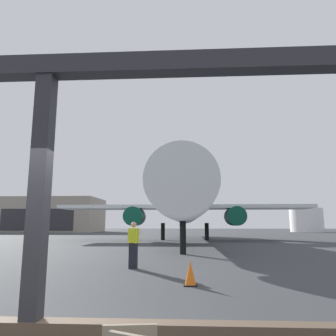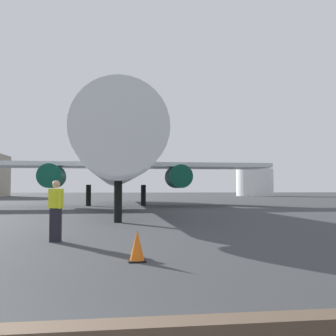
{
  "view_description": "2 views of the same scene",
  "coord_description": "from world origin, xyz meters",
  "px_view_note": "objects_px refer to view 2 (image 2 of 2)",
  "views": [
    {
      "loc": [
        1.71,
        -3.7,
        1.62
      ],
      "look_at": [
        0.8,
        12.45,
        4.45
      ],
      "focal_mm": 34.88,
      "sensor_mm": 36.0,
      "label": 1
    },
    {
      "loc": [
        1.32,
        -2.75,
        1.5
      ],
      "look_at": [
        3.95,
        16.71,
        2.52
      ],
      "focal_mm": 42.55,
      "sensor_mm": 36.0,
      "label": 2
    }
  ],
  "objects_px": {
    "traffic_cone": "(137,246)",
    "airplane": "(117,160)",
    "fuel_storage_tank": "(255,182)",
    "ground_crew_worker": "(56,210)"
  },
  "relations": [
    {
      "from": "ground_crew_worker",
      "to": "airplane",
      "type": "bearing_deg",
      "value": 85.04
    },
    {
      "from": "airplane",
      "to": "fuel_storage_tank",
      "type": "relative_size",
      "value": 4.88
    },
    {
      "from": "ground_crew_worker",
      "to": "traffic_cone",
      "type": "distance_m",
      "value": 4.02
    },
    {
      "from": "traffic_cone",
      "to": "fuel_storage_tank",
      "type": "height_order",
      "value": "fuel_storage_tank"
    },
    {
      "from": "airplane",
      "to": "traffic_cone",
      "type": "distance_m",
      "value": 24.49
    },
    {
      "from": "ground_crew_worker",
      "to": "fuel_storage_tank",
      "type": "distance_m",
      "value": 73.58
    },
    {
      "from": "airplane",
      "to": "ground_crew_worker",
      "type": "xyz_separation_m",
      "value": [
        -1.81,
        -20.87,
        -2.89
      ]
    },
    {
      "from": "ground_crew_worker",
      "to": "traffic_cone",
      "type": "relative_size",
      "value": 2.65
    },
    {
      "from": "traffic_cone",
      "to": "airplane",
      "type": "bearing_deg",
      "value": 90.73
    },
    {
      "from": "ground_crew_worker",
      "to": "traffic_cone",
      "type": "height_order",
      "value": "ground_crew_worker"
    }
  ]
}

